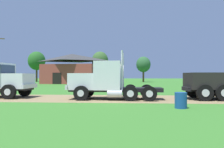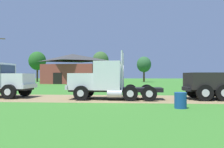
{
  "view_description": "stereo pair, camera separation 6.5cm",
  "coord_description": "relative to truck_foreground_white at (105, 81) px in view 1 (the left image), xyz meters",
  "views": [
    {
      "loc": [
        0.73,
        -16.52,
        1.74
      ],
      "look_at": [
        -0.42,
        0.87,
        1.82
      ],
      "focal_mm": 35.73,
      "sensor_mm": 36.0,
      "label": 1
    },
    {
      "loc": [
        0.8,
        -16.52,
        1.74
      ],
      "look_at": [
        -0.42,
        0.87,
        1.82
      ],
      "focal_mm": 35.73,
      "sensor_mm": 36.0,
      "label": 2
    }
  ],
  "objects": [
    {
      "name": "tree_right",
      "position": [
        5.73,
        39.57,
        3.06
      ],
      "size": [
        3.54,
        3.54,
        6.34
      ],
      "color": "#513823",
      "rests_on": "ground_plane"
    },
    {
      "name": "tree_mid",
      "position": [
        -4.15,
        31.57,
        3.54
      ],
      "size": [
        3.5,
        3.5,
        6.81
      ],
      "color": "#513823",
      "rests_on": "ground_plane"
    },
    {
      "name": "tree_left",
      "position": [
        -21.73,
        40.16,
        4.1
      ],
      "size": [
        4.4,
        4.4,
        7.86
      ],
      "color": "#513823",
      "rests_on": "ground_plane"
    },
    {
      "name": "dirt_track",
      "position": [
        0.88,
        0.41,
        -1.3
      ],
      "size": [
        120.0,
        5.48,
        0.01
      ],
      "primitive_type": "cube",
      "color": "#917950",
      "rests_on": "ground_plane"
    },
    {
      "name": "steel_barrel",
      "position": [
        4.43,
        -4.26,
        -0.89
      ],
      "size": [
        0.63,
        0.63,
        0.83
      ],
      "primitive_type": "cylinder",
      "color": "#19478C",
      "rests_on": "ground_plane"
    },
    {
      "name": "truck_foreground_white",
      "position": [
        0.0,
        0.0,
        0.0
      ],
      "size": [
        6.78,
        2.81,
        3.42
      ],
      "color": "black",
      "rests_on": "ground_plane"
    },
    {
      "name": "shed_building",
      "position": [
        -9.71,
        29.22,
        1.66
      ],
      "size": [
        12.06,
        9.08,
        6.12
      ],
      "color": "#963F36",
      "rests_on": "ground_plane"
    },
    {
      "name": "ground_plane",
      "position": [
        0.88,
        0.41,
        -1.31
      ],
      "size": [
        200.0,
        200.0,
        0.0
      ],
      "primitive_type": "plane",
      "color": "#397929"
    }
  ]
}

